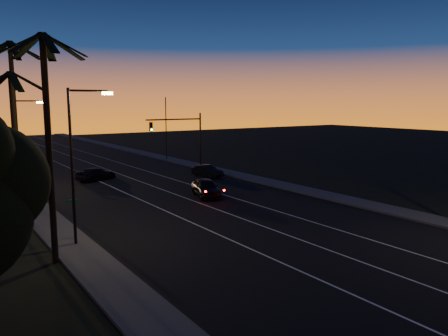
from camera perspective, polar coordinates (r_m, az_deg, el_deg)
road at (r=39.81m, az=-7.33°, el=-3.41°), size 20.00×170.00×0.01m
sidewalk_left at (r=36.27m, az=-23.36°, el=-5.10°), size 2.40×170.00×0.16m
sidewalk_right at (r=45.85m, az=5.24°, el=-1.70°), size 2.40×170.00×0.16m
lane_stripe_left at (r=38.58m, az=-11.31°, el=-3.87°), size 0.12×160.00×0.01m
lane_stripe_mid at (r=40.03m, az=-6.69°, el=-3.31°), size 0.12×160.00×0.01m
lane_stripe_right at (r=41.73m, az=-2.42°, el=-2.78°), size 0.12×160.00×0.01m
palm_near at (r=23.34m, az=-22.05°, el=5.18°), size 4.25×4.16×11.53m
palm_mid at (r=29.17m, az=-25.65°, el=3.89°), size 4.25×4.16×10.03m
palm_far at (r=35.20m, az=-25.69°, el=6.76°), size 4.25×4.16×12.53m
streetlight_left_near at (r=25.87m, az=-18.68°, el=1.73°), size 2.55×0.26×9.00m
streetlight_left_far at (r=43.44m, az=-25.12°, el=3.59°), size 2.55×0.26×8.50m
street_sign at (r=27.44m, az=-19.09°, el=-5.72°), size 0.70×0.06×2.60m
signal_mast at (r=51.25m, az=-5.39°, el=4.67°), size 7.10×0.41×7.00m
signal_post at (r=45.79m, az=-23.89°, el=1.15°), size 0.28×0.37×4.20m
far_pole_right at (r=63.67m, az=-7.58°, el=5.12°), size 0.14×0.14×9.00m
lead_car at (r=38.33m, az=-2.37°, el=-2.60°), size 3.18×5.44×1.58m
right_car at (r=48.55m, az=-2.18°, el=-0.39°), size 2.18×4.20×1.32m
cross_car at (r=48.39m, az=-16.38°, el=-0.75°), size 4.99×3.49×1.34m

